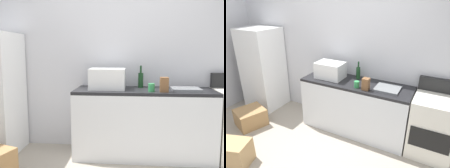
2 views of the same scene
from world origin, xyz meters
TOP-DOWN VIEW (x-y plane):
  - wall_back at (0.00, 1.55)m, footprint 5.00×0.10m
  - kitchen_counter at (0.30, 1.20)m, footprint 1.80×0.60m
  - microwave at (-0.18, 1.20)m, footprint 0.46×0.34m
  - sink_basin at (0.83, 1.18)m, footprint 0.36×0.32m
  - wine_bottle at (0.26, 1.37)m, footprint 0.07×0.07m
  - coffee_mug at (0.38, 1.03)m, footprint 0.08×0.08m
  - knife_block at (0.54, 1.02)m, footprint 0.10×0.10m

SIDE VIEW (x-z plane):
  - kitchen_counter at x=0.30m, z-range 0.00..0.90m
  - sink_basin at x=0.83m, z-range 0.90..0.93m
  - coffee_mug at x=0.38m, z-range 0.90..1.00m
  - knife_block at x=0.54m, z-range 0.90..1.08m
  - wine_bottle at x=0.26m, z-range 0.86..1.16m
  - microwave at x=-0.18m, z-range 0.90..1.17m
  - wall_back at x=0.00m, z-range 0.00..2.60m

